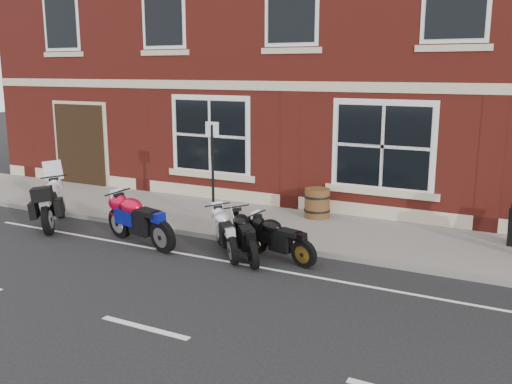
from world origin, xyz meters
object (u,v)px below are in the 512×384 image
(moto_sport_black, at_px, (279,237))
(barrel_planter, at_px, (317,203))
(moto_touring_silver, at_px, (55,201))
(moto_naked_black, at_px, (246,233))
(parking_sign, at_px, (213,166))
(moto_sport_silver, at_px, (227,230))
(moto_sport_red, at_px, (140,218))

(moto_sport_black, bearing_deg, barrel_planter, 23.11)
(moto_touring_silver, distance_m, moto_naked_black, 5.44)
(parking_sign, bearing_deg, moto_sport_silver, -51.86)
(moto_sport_silver, height_order, moto_naked_black, moto_naked_black)
(moto_touring_silver, xyz_separation_m, moto_sport_silver, (4.95, 0.03, -0.12))
(moto_sport_silver, bearing_deg, moto_naked_black, -45.36)
(moto_naked_black, xyz_separation_m, barrel_planter, (0.26, 3.29, -0.02))
(parking_sign, bearing_deg, moto_sport_red, -113.93)
(barrel_planter, relative_size, parking_sign, 0.30)
(moto_naked_black, height_order, barrel_planter, moto_naked_black)
(moto_touring_silver, height_order, moto_sport_black, moto_touring_silver)
(moto_sport_red, relative_size, moto_sport_silver, 1.48)
(moto_sport_red, height_order, moto_naked_black, moto_sport_red)
(moto_sport_black, distance_m, parking_sign, 3.00)
(moto_sport_red, bearing_deg, moto_sport_silver, -64.71)
(moto_touring_silver, relative_size, moto_sport_black, 1.07)
(moto_sport_black, height_order, barrel_planter, barrel_planter)
(moto_sport_black, distance_m, moto_sport_silver, 1.15)
(moto_sport_red, xyz_separation_m, parking_sign, (0.75, 1.86, 0.96))
(moto_touring_silver, bearing_deg, barrel_planter, -6.84)
(moto_touring_silver, relative_size, parking_sign, 0.78)
(parking_sign, bearing_deg, moto_naked_black, -43.24)
(moto_sport_silver, distance_m, moto_naked_black, 0.49)
(moto_naked_black, xyz_separation_m, parking_sign, (-1.77, 1.55, 1.05))
(moto_naked_black, bearing_deg, moto_sport_red, 146.30)
(moto_sport_red, relative_size, moto_sport_black, 1.24)
(moto_naked_black, bearing_deg, moto_sport_black, -27.22)
(moto_sport_silver, height_order, barrel_planter, moto_sport_silver)
(moto_sport_silver, xyz_separation_m, moto_naked_black, (0.49, -0.03, 0.01))
(moto_sport_black, bearing_deg, moto_naked_black, 119.34)
(barrel_planter, height_order, parking_sign, parking_sign)
(moto_sport_red, bearing_deg, moto_touring_silver, 99.66)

